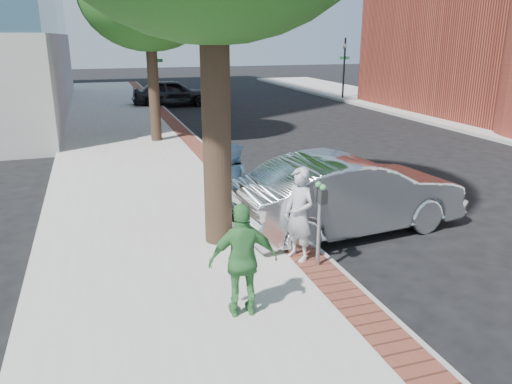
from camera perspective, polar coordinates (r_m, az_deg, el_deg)
name	(u,v)px	position (r m, az deg, el deg)	size (l,w,h in m)	color
ground	(283,287)	(8.28, 3.14, -10.79)	(120.00, 120.00, 0.00)	black
sidewalk	(141,170)	(15.32, -13.06, 2.47)	(5.00, 60.00, 0.15)	#9E9991
brick_strip	(212,162)	(15.63, -5.03, 3.45)	(0.60, 60.00, 0.01)	brown
curb	(223,163)	(15.73, -3.78, 3.27)	(0.10, 60.00, 0.15)	gray
signal_near	(157,67)	(29.06, -11.27, 13.83)	(0.70, 0.15, 3.80)	black
signal_far	(344,64)	(32.59, 10.05, 14.25)	(0.70, 0.15, 3.80)	black
parking_meter	(320,207)	(8.30, 7.31, -1.74)	(0.12, 0.32, 1.47)	gray
person_gray	(299,215)	(8.60, 4.97, -2.58)	(0.60, 0.40, 1.66)	#A3A3A8
person_officer	(234,180)	(10.69, -2.55, 1.37)	(0.78, 0.61, 1.61)	#9ACBEF
person_green	(243,260)	(6.90, -1.46, -7.83)	(0.96, 0.40, 1.63)	#3B833F
sedan_silver	(349,194)	(10.40, 10.54, -0.22)	(1.71, 4.92, 1.62)	silver
bg_car	(172,93)	(29.72, -9.57, 11.13)	(1.83, 4.54, 1.55)	black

